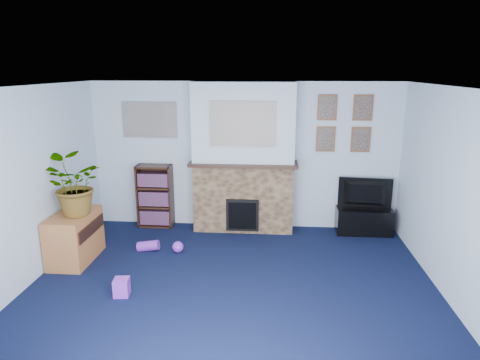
# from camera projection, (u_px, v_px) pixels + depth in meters

# --- Properties ---
(floor) EXTENTS (5.00, 4.50, 0.01)m
(floor) POSITION_uv_depth(u_px,v_px,m) (231.00, 291.00, 5.14)
(floor) COLOR black
(floor) RESTS_ON ground
(ceiling) EXTENTS (5.00, 4.50, 0.01)m
(ceiling) POSITION_uv_depth(u_px,v_px,m) (230.00, 87.00, 4.53)
(ceiling) COLOR white
(ceiling) RESTS_ON wall_back
(wall_back) EXTENTS (5.00, 0.04, 2.40)m
(wall_back) POSITION_uv_depth(u_px,v_px,m) (244.00, 156.00, 7.01)
(wall_back) COLOR silver
(wall_back) RESTS_ON ground
(wall_front) EXTENTS (5.00, 0.04, 2.40)m
(wall_front) POSITION_uv_depth(u_px,v_px,m) (195.00, 300.00, 2.67)
(wall_front) COLOR silver
(wall_front) RESTS_ON ground
(wall_left) EXTENTS (0.04, 4.50, 2.40)m
(wall_left) POSITION_uv_depth(u_px,v_px,m) (20.00, 191.00, 5.03)
(wall_left) COLOR silver
(wall_left) RESTS_ON ground
(wall_right) EXTENTS (0.04, 4.50, 2.40)m
(wall_right) POSITION_uv_depth(u_px,v_px,m) (459.00, 201.00, 4.65)
(wall_right) COLOR silver
(wall_right) RESTS_ON ground
(chimney_breast) EXTENTS (1.72, 0.50, 2.40)m
(chimney_breast) POSITION_uv_depth(u_px,v_px,m) (243.00, 160.00, 6.81)
(chimney_breast) COLOR brown
(chimney_breast) RESTS_ON ground
(collage_main) EXTENTS (1.00, 0.03, 0.68)m
(collage_main) POSITION_uv_depth(u_px,v_px,m) (243.00, 124.00, 6.46)
(collage_main) COLOR gray
(collage_main) RESTS_ON chimney_breast
(collage_left) EXTENTS (0.90, 0.03, 0.58)m
(collage_left) POSITION_uv_depth(u_px,v_px,m) (150.00, 120.00, 6.96)
(collage_left) COLOR gray
(collage_left) RESTS_ON wall_back
(portrait_tl) EXTENTS (0.30, 0.03, 0.40)m
(portrait_tl) POSITION_uv_depth(u_px,v_px,m) (327.00, 107.00, 6.68)
(portrait_tl) COLOR brown
(portrait_tl) RESTS_ON wall_back
(portrait_tr) EXTENTS (0.30, 0.03, 0.40)m
(portrait_tr) POSITION_uv_depth(u_px,v_px,m) (363.00, 108.00, 6.64)
(portrait_tr) COLOR brown
(portrait_tr) RESTS_ON wall_back
(portrait_bl) EXTENTS (0.30, 0.03, 0.40)m
(portrait_bl) POSITION_uv_depth(u_px,v_px,m) (326.00, 139.00, 6.81)
(portrait_bl) COLOR brown
(portrait_bl) RESTS_ON wall_back
(portrait_br) EXTENTS (0.30, 0.03, 0.40)m
(portrait_br) POSITION_uv_depth(u_px,v_px,m) (361.00, 140.00, 6.77)
(portrait_br) COLOR brown
(portrait_br) RESTS_ON wall_back
(tv_stand) EXTENTS (0.87, 0.37, 0.41)m
(tv_stand) POSITION_uv_depth(u_px,v_px,m) (364.00, 220.00, 6.89)
(tv_stand) COLOR black
(tv_stand) RESTS_ON ground
(television) EXTENTS (0.85, 0.19, 0.49)m
(television) POSITION_uv_depth(u_px,v_px,m) (365.00, 194.00, 6.80)
(television) COLOR black
(television) RESTS_ON tv_stand
(bookshelf) EXTENTS (0.58, 0.28, 1.05)m
(bookshelf) POSITION_uv_depth(u_px,v_px,m) (155.00, 197.00, 7.16)
(bookshelf) COLOR black
(bookshelf) RESTS_ON ground
(sideboard) EXTENTS (0.48, 0.87, 0.68)m
(sideboard) POSITION_uv_depth(u_px,v_px,m) (75.00, 236.00, 5.90)
(sideboard) COLOR #AE6937
(sideboard) RESTS_ON ground
(potted_plant) EXTENTS (0.87, 0.79, 0.82)m
(potted_plant) POSITION_uv_depth(u_px,v_px,m) (71.00, 186.00, 5.66)
(potted_plant) COLOR #26661E
(potted_plant) RESTS_ON sideboard
(mantel_clock) EXTENTS (0.10, 0.06, 0.14)m
(mantel_clock) POSITION_uv_depth(u_px,v_px,m) (240.00, 158.00, 6.76)
(mantel_clock) COLOR gold
(mantel_clock) RESTS_ON chimney_breast
(mantel_candle) EXTENTS (0.05, 0.05, 0.16)m
(mantel_candle) POSITION_uv_depth(u_px,v_px,m) (264.00, 158.00, 6.73)
(mantel_candle) COLOR #B2BFC6
(mantel_candle) RESTS_ON chimney_breast
(mantel_teddy) EXTENTS (0.12, 0.12, 0.12)m
(mantel_teddy) POSITION_uv_depth(u_px,v_px,m) (211.00, 158.00, 6.80)
(mantel_teddy) COLOR gray
(mantel_teddy) RESTS_ON chimney_breast
(mantel_can) EXTENTS (0.06, 0.06, 0.12)m
(mantel_can) POSITION_uv_depth(u_px,v_px,m) (285.00, 159.00, 6.71)
(mantel_can) COLOR purple
(mantel_can) RESTS_ON chimney_breast
(green_crate) EXTENTS (0.38, 0.32, 0.27)m
(green_crate) POSITION_uv_depth(u_px,v_px,m) (71.00, 251.00, 5.92)
(green_crate) COLOR #198C26
(green_crate) RESTS_ON ground
(toy_ball) EXTENTS (0.16, 0.16, 0.16)m
(toy_ball) POSITION_uv_depth(u_px,v_px,m) (178.00, 246.00, 6.21)
(toy_ball) COLOR purple
(toy_ball) RESTS_ON ground
(toy_block) EXTENTS (0.19, 0.19, 0.21)m
(toy_block) POSITION_uv_depth(u_px,v_px,m) (122.00, 287.00, 5.02)
(toy_block) COLOR purple
(toy_block) RESTS_ON ground
(toy_tube) EXTENTS (0.33, 0.15, 0.19)m
(toy_tube) POSITION_uv_depth(u_px,v_px,m) (148.00, 246.00, 6.27)
(toy_tube) COLOR purple
(toy_tube) RESTS_ON ground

